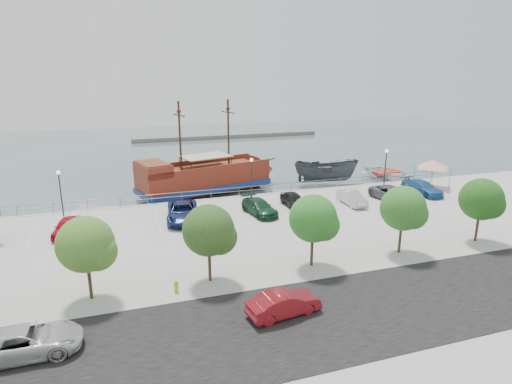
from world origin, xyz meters
name	(u,v)px	position (x,y,z in m)	size (l,w,h in m)	color
ground	(273,229)	(0.00, 0.00, -1.00)	(160.00, 160.00, 0.00)	#3D5257
land_slab	(435,375)	(0.00, -21.00, -0.60)	(100.00, 58.00, 1.20)	#AEADAA
street	(374,308)	(0.00, -16.00, 0.01)	(100.00, 8.00, 0.04)	black
sidewalk	(325,264)	(0.00, -10.00, 0.01)	(100.00, 4.00, 0.05)	#9C9C96
seawall_railing	(248,191)	(0.00, 7.80, 0.53)	(50.00, 0.06, 1.00)	slate
far_shore	(227,136)	(10.00, 55.00, -0.60)	(40.00, 3.00, 0.80)	slate
pirate_ship	(214,177)	(-2.29, 13.68, 0.87)	(18.06, 9.29, 11.18)	maroon
patrol_boat	(326,174)	(11.55, 12.32, 0.51)	(2.94, 7.82, 3.03)	#3C4448
speedboat	(388,175)	(20.43, 12.05, -0.24)	(5.24, 7.33, 1.52)	silver
dock_west	(113,211)	(-13.82, 9.20, -0.79)	(7.32, 2.09, 0.42)	gray
dock_mid	(306,193)	(7.46, 9.20, -0.78)	(7.69, 2.20, 0.44)	gray
dock_east	(372,187)	(16.28, 9.20, -0.78)	(7.68, 2.19, 0.44)	gray
canopy_tent	(434,160)	(20.90, 4.55, 3.13)	(4.43, 4.43, 3.60)	slate
street_van	(25,342)	(-17.65, -14.49, 0.70)	(2.32, 5.02, 1.40)	#B7B7B7
street_sedan	(284,304)	(-5.04, -15.07, 0.67)	(1.43, 4.09, 1.35)	maroon
fire_hydrant	(176,286)	(-10.22, -10.80, 0.41)	(0.26, 0.26, 0.76)	gold
lamp_post_left	(60,185)	(-18.00, 6.50, 2.94)	(0.36, 0.36, 4.28)	black
lamp_post_mid	(252,171)	(0.00, 6.50, 2.94)	(0.36, 0.36, 4.28)	black
lamp_post_right	(386,161)	(16.00, 6.50, 2.94)	(0.36, 0.36, 4.28)	black
tree_b	(88,246)	(-14.85, -10.07, 3.30)	(3.30, 3.20, 5.00)	#473321
tree_c	(211,232)	(-7.85, -10.07, 3.30)	(3.30, 3.20, 5.00)	#473321
tree_d	(316,220)	(-0.85, -10.07, 3.30)	(3.30, 3.20, 5.00)	#473321
tree_e	(405,210)	(6.15, -10.07, 3.30)	(3.30, 3.20, 5.00)	#473321
tree_f	(483,201)	(13.15, -10.07, 3.30)	(3.30, 3.20, 5.00)	#473321
parked_car_a	(67,227)	(-17.23, 1.42, 0.68)	(1.61, 4.00, 1.36)	#B5081E
parked_car_c	(183,212)	(-7.84, 1.97, 0.80)	(2.65, 5.73, 1.59)	navy
parked_car_d	(259,207)	(-0.85, 1.45, 0.68)	(1.91, 4.70, 1.36)	#164026
parked_car_e	(294,200)	(3.06, 2.61, 0.69)	(1.63, 4.05, 1.38)	black
parked_car_f	(352,198)	(8.83, 1.48, 0.69)	(1.46, 4.18, 1.38)	silver
parked_car_g	(392,194)	(13.43, 1.41, 0.71)	(2.37, 5.14, 1.43)	slate
parked_car_h	(422,188)	(17.91, 2.36, 0.73)	(2.04, 5.02, 1.46)	#24609D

